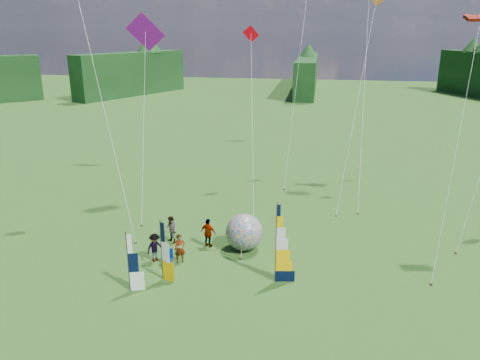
% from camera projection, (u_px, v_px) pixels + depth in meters
% --- Properties ---
extents(ground, '(220.00, 220.00, 0.00)m').
position_uv_depth(ground, '(246.00, 313.00, 22.87)').
color(ground, '#2A4917').
rests_on(ground, ground).
extents(treeline_ring, '(210.00, 210.00, 8.00)m').
position_uv_depth(treeline_ring, '(247.00, 238.00, 21.63)').
color(treeline_ring, black).
rests_on(treeline_ring, ground).
extents(feather_banner_main, '(1.23, 0.30, 4.53)m').
position_uv_depth(feather_banner_main, '(276.00, 244.00, 24.98)').
color(feather_banner_main, black).
rests_on(feather_banner_main, ground).
extents(side_banner_left, '(0.95, 0.38, 3.45)m').
position_uv_depth(side_banner_left, '(162.00, 251.00, 25.37)').
color(side_banner_left, '#FFB900').
rests_on(side_banner_left, ground).
extents(side_banner_far, '(0.96, 0.38, 3.29)m').
position_uv_depth(side_banner_far, '(128.00, 263.00, 24.26)').
color(side_banner_far, white).
rests_on(side_banner_far, ground).
extents(bol_inflatable, '(2.93, 2.93, 2.32)m').
position_uv_depth(bol_inflatable, '(244.00, 232.00, 29.09)').
color(bol_inflatable, '#0029A9').
rests_on(bol_inflatable, ground).
extents(spectator_a, '(0.77, 0.69, 1.78)m').
position_uv_depth(spectator_a, '(180.00, 249.00, 27.54)').
color(spectator_a, '#66594C').
rests_on(spectator_a, ground).
extents(spectator_b, '(0.96, 0.87, 1.80)m').
position_uv_depth(spectator_b, '(171.00, 230.00, 30.05)').
color(spectator_b, '#66594C').
rests_on(spectator_b, ground).
extents(spectator_c, '(1.01, 1.17, 1.76)m').
position_uv_depth(spectator_c, '(155.00, 248.00, 27.68)').
color(spectator_c, '#66594C').
rests_on(spectator_c, ground).
extents(spectator_d, '(1.20, 0.80, 1.90)m').
position_uv_depth(spectator_d, '(208.00, 233.00, 29.48)').
color(spectator_d, '#66594C').
rests_on(spectator_d, ground).
extents(camp_chair, '(0.67, 0.67, 1.03)m').
position_uv_depth(camp_chair, '(168.00, 258.00, 27.18)').
color(camp_chair, '#021750').
rests_on(camp_chair, ground).
extents(kite_whale, '(5.29, 15.59, 19.42)m').
position_uv_depth(kite_whale, '(365.00, 74.00, 37.81)').
color(kite_whale, black).
rests_on(kite_whale, ground).
extents(kite_rainbow_delta, '(9.40, 13.18, 15.38)m').
position_uv_depth(kite_rainbow_delta, '(143.00, 109.00, 33.89)').
color(kite_rainbow_delta, red).
rests_on(kite_rainbow_delta, ground).
extents(kite_parafoil, '(5.94, 10.12, 15.54)m').
position_uv_depth(kite_parafoil, '(459.00, 132.00, 25.82)').
color(kite_parafoil, '#AC0F00').
rests_on(kite_parafoil, ground).
extents(small_kite_red, '(7.83, 11.96, 13.96)m').
position_uv_depth(small_kite_red, '(252.00, 113.00, 36.40)').
color(small_kite_red, '#C4000C').
rests_on(small_kite_red, ground).
extents(small_kite_orange, '(4.88, 11.49, 16.56)m').
position_uv_depth(small_kite_orange, '(358.00, 96.00, 36.15)').
color(small_kite_orange, orange).
rests_on(small_kite_orange, ground).
extents(small_kite_pink, '(8.39, 8.58, 17.11)m').
position_uv_depth(small_kite_pink, '(104.00, 104.00, 30.58)').
color(small_kite_pink, '#FB5DC2').
rests_on(small_kite_pink, ground).
extents(small_kite_green, '(4.43, 11.44, 20.87)m').
position_uv_depth(small_kite_green, '(299.00, 62.00, 41.02)').
color(small_kite_green, green).
rests_on(small_kite_green, ground).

